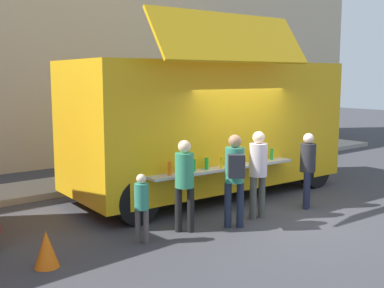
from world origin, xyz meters
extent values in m
plane|color=#38383D|center=(0.00, 0.00, 0.00)|extent=(60.00, 60.00, 0.00)
cube|color=#9E998E|center=(-3.83, 4.92, 0.07)|extent=(28.00, 1.60, 0.15)
cube|color=gold|center=(0.17, 2.32, 1.69)|extent=(6.61, 2.79, 2.78)
cube|color=gold|center=(-0.56, 0.76, 3.51)|extent=(3.61, 0.90, 1.00)
cube|color=black|center=(-0.54, 1.17, 2.02)|extent=(3.40, 0.26, 1.25)
cube|color=#B7B7BC|center=(-0.55, 0.95, 0.90)|extent=(3.59, 0.52, 0.05)
cylinder|color=orange|center=(-1.89, 1.02, 1.05)|extent=(0.08, 0.08, 0.25)
cylinder|color=orange|center=(-1.62, 1.00, 1.03)|extent=(0.08, 0.08, 0.20)
cylinder|color=green|center=(-1.31, 1.02, 1.04)|extent=(0.06, 0.06, 0.23)
cylinder|color=green|center=(-1.00, 1.00, 1.04)|extent=(0.08, 0.08, 0.23)
cylinder|color=yellow|center=(-0.69, 0.90, 1.04)|extent=(0.06, 0.06, 0.23)
cylinder|color=orange|center=(-0.38, 0.97, 1.04)|extent=(0.07, 0.07, 0.23)
cylinder|color=green|center=(-0.09, 0.96, 1.02)|extent=(0.06, 0.06, 0.19)
cylinder|color=green|center=(0.22, 0.89, 1.03)|extent=(0.08, 0.08, 0.20)
cylinder|color=white|center=(0.53, 0.93, 1.03)|extent=(0.07, 0.07, 0.20)
cylinder|color=green|center=(0.83, 0.92, 1.05)|extent=(0.06, 0.06, 0.25)
cube|color=black|center=(3.36, 2.17, 2.19)|extent=(0.18, 2.12, 1.22)
cylinder|color=black|center=(2.77, 3.30, 0.45)|extent=(0.90, 0.28, 0.90)
cylinder|color=black|center=(2.66, 1.11, 0.45)|extent=(0.90, 0.28, 0.90)
cylinder|color=black|center=(-2.33, 3.53, 0.45)|extent=(0.90, 0.28, 0.90)
cylinder|color=black|center=(-2.43, 1.34, 0.45)|extent=(0.90, 0.28, 0.90)
cone|color=orange|center=(-4.55, 0.44, 0.28)|extent=(0.36, 0.36, 0.55)
cylinder|color=#2E5E35|center=(4.02, 4.62, 0.46)|extent=(0.60, 0.60, 0.92)
cylinder|color=#494B45|center=(-0.50, 0.20, 0.42)|extent=(0.13, 0.13, 0.84)
cylinder|color=#494B45|center=(-0.27, 0.18, 0.42)|extent=(0.13, 0.13, 0.84)
cylinder|color=silver|center=(-0.39, 0.19, 1.16)|extent=(0.35, 0.35, 0.64)
sphere|color=beige|center=(-0.39, 0.19, 1.60)|extent=(0.24, 0.24, 0.24)
cylinder|color=#1D2539|center=(-1.22, 0.14, 0.42)|extent=(0.13, 0.13, 0.84)
cylinder|color=#1D2539|center=(-1.04, 0.01, 0.42)|extent=(0.13, 0.13, 0.84)
cylinder|color=#307F65|center=(-1.13, 0.07, 1.16)|extent=(0.35, 0.35, 0.64)
sphere|color=#A37252|center=(-1.13, 0.07, 1.60)|extent=(0.24, 0.24, 0.24)
cube|color=#23242A|center=(-1.29, -0.14, 1.20)|extent=(0.34, 0.32, 0.41)
cylinder|color=black|center=(-2.08, 0.51, 0.41)|extent=(0.13, 0.13, 0.81)
cylinder|color=black|center=(-1.92, 0.36, 0.41)|extent=(0.13, 0.13, 0.81)
cylinder|color=#338A60|center=(-2.00, 0.44, 1.12)|extent=(0.34, 0.34, 0.62)
sphere|color=beige|center=(-2.00, 0.44, 1.54)|extent=(0.23, 0.23, 0.23)
cylinder|color=#1D2239|center=(0.88, -0.01, 0.39)|extent=(0.12, 0.12, 0.78)
cylinder|color=#1D2239|center=(1.06, 0.10, 0.39)|extent=(0.12, 0.12, 0.78)
cylinder|color=#242429|center=(0.97, 0.05, 1.08)|extent=(0.32, 0.32, 0.59)
sphere|color=beige|center=(0.97, 0.05, 1.48)|extent=(0.22, 0.22, 0.22)
cylinder|color=#4E4743|center=(-2.94, 0.50, 0.29)|extent=(0.09, 0.09, 0.58)
cylinder|color=#4E4743|center=(-2.86, 0.37, 0.29)|extent=(0.09, 0.09, 0.58)
cylinder|color=#308269|center=(-2.90, 0.43, 0.79)|extent=(0.24, 0.24, 0.44)
sphere|color=beige|center=(-2.90, 0.43, 1.09)|extent=(0.16, 0.16, 0.16)
camera|label=1|loc=(-7.02, -6.01, 2.76)|focal=44.25mm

